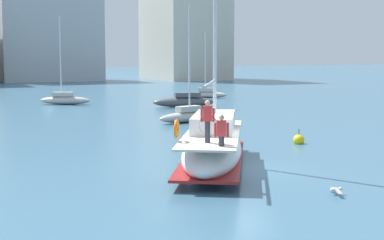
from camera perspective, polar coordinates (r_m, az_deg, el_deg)
The scene contains 9 objects.
ground_plane at distance 24.02m, azimuth 4.66°, elevation -4.88°, with size 400.00×400.00×0.00m, color #38607A.
main_sailboat at distance 24.36m, azimuth 2.05°, elevation -2.52°, with size 7.07×9.44×13.97m.
moored_sloop_near at distance 40.68m, azimuth -0.58°, elevation 0.46°, with size 4.67×2.16×5.79m.
moored_sloop_far at distance 56.59m, azimuth -12.36°, elevation 2.06°, with size 4.80×3.42×8.32m.
moored_cutter_left at distance 52.49m, azimuth -0.72°, elevation 1.94°, with size 5.87×2.63×9.05m.
moored_cutter_right at distance 64.14m, azimuth 1.55°, elevation 2.64°, with size 3.89×3.44×7.15m.
seagull at distance 20.25m, azimuth 13.91°, elevation -6.63°, with size 0.50×0.99×0.17m.
mooring_buoy at distance 31.40m, azimuth 10.43°, elevation -1.96°, with size 0.61×0.61×0.91m.
waterfront_buildings at distance 104.76m, azimuth -18.15°, elevation 9.23°, with size 82.29×18.57×26.57m.
Camera 1 is at (-11.91, -20.33, 4.68)m, focal length 54.39 mm.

